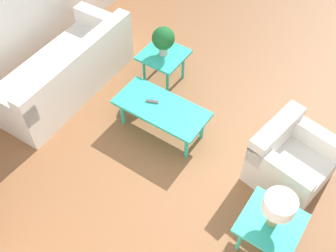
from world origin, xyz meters
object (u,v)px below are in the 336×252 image
Objects in this scene: armchair at (289,160)px; sofa at (65,73)px; side_table_lamp at (270,225)px; table_lamp at (279,207)px; side_table_plant at (164,57)px; coffee_table at (161,110)px; potted_plant at (163,39)px.

sofa is at bearing 106.29° from armchair.
sofa reaches higher than side_table_lamp.
side_table_plant is at bearing -32.81° from table_lamp.
coffee_table is (1.63, 0.23, 0.08)m from armchair.
table_lamp is at bearing 147.19° from side_table_plant.
table_lamp reaches higher than armchair.
table_lamp is at bearing 0.00° from side_table_lamp.
side_table_plant is (2.14, -0.56, 0.12)m from armchair.
potted_plant is at bearing -57.26° from coffee_table.
table_lamp is (-1.80, 0.69, 0.42)m from coffee_table.
sofa is at bearing -9.68° from table_lamp.
armchair is 2.22m from side_table_plant.
coffee_table is at bearing 92.46° from sofa.
sofa is 1.46m from potted_plant.
armchair is at bearing -79.67° from table_lamp.
table_lamp is (0.00, 0.00, 0.39)m from side_table_lamp.
sofa is 1.57m from coffee_table.
side_table_plant is 2.78m from table_lamp.
side_table_lamp is (-3.36, 0.57, 0.13)m from sofa.
potted_plant is at bearing -32.81° from table_lamp.
sofa reaches higher than side_table_plant.
potted_plant is at bearing 129.30° from sofa.
potted_plant reaches higher than sofa.
armchair reaches higher than coffee_table.
potted_plant is (0.51, -0.80, 0.36)m from coffee_table.
table_lamp is (-2.31, 1.49, 0.06)m from potted_plant.
sofa is at bearing -9.68° from side_table_lamp.
potted_plant reaches higher than side_table_plant.
table_lamp is (-3.36, 0.57, 0.52)m from sofa.
sofa is 3.65× the size of side_table_plant.
potted_plant is at bearing 153.43° from side_table_plant.
side_table_plant and side_table_lamp have the same top height.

